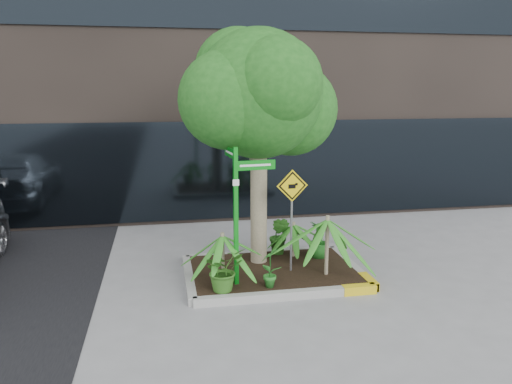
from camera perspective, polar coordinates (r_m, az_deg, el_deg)
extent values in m
plane|color=gray|center=(9.40, 1.16, -10.32)|extent=(80.00, 80.00, 0.00)
cube|color=#9E9E99|center=(10.70, 0.65, -7.11)|extent=(3.20, 0.15, 0.15)
cube|color=#9E9E99|center=(8.70, 3.59, -11.70)|extent=(3.20, 0.15, 0.15)
cube|color=#9E9E99|center=(9.48, -7.65, -9.74)|extent=(0.15, 2.20, 0.15)
cube|color=#9E9E99|center=(10.14, 10.91, -8.41)|extent=(0.15, 2.20, 0.15)
cube|color=yellow|center=(9.09, 11.70, -10.87)|extent=(0.60, 0.17, 0.15)
cube|color=black|center=(9.67, 1.96, -8.92)|extent=(3.05, 2.05, 0.06)
cylinder|color=tan|center=(9.69, 0.31, -0.26)|extent=(0.32, 0.32, 3.03)
cylinder|color=tan|center=(9.54, 0.92, 6.29)|extent=(0.57, 0.16, 0.98)
sphere|color=#1A5217|center=(9.48, 0.33, 11.15)|extent=(2.42, 2.42, 2.42)
sphere|color=#1A5217|center=(9.94, 4.04, 9.40)|extent=(1.82, 1.82, 1.82)
sphere|color=#1A5217|center=(9.19, -3.20, 10.48)|extent=(1.82, 1.82, 1.82)
sphere|color=#1A5217|center=(8.93, 2.40, 12.40)|extent=(1.62, 1.62, 1.62)
sphere|color=#1A5217|center=(9.93, -2.01, 13.50)|extent=(1.72, 1.72, 1.72)
cylinder|color=tan|center=(9.30, 8.10, -6.04)|extent=(0.07, 0.07, 1.12)
cylinder|color=tan|center=(8.97, -3.83, -7.38)|extent=(0.07, 0.07, 0.89)
cylinder|color=tan|center=(10.27, 4.29, -5.39)|extent=(0.07, 0.07, 0.72)
imported|color=#2D611B|center=(8.57, -3.75, -8.81)|extent=(0.91, 0.91, 0.75)
imported|color=#216C20|center=(10.26, 7.17, -5.39)|extent=(0.56, 0.56, 0.75)
imported|color=#247123|center=(8.70, 1.62, -8.52)|extent=(0.55, 0.55, 0.74)
imported|color=#235618|center=(10.36, 2.72, -4.99)|extent=(0.62, 0.62, 0.80)
cube|color=#0B8115|center=(8.61, -2.31, -3.38)|extent=(0.08, 0.08, 2.57)
cube|color=#0B8115|center=(8.50, -0.08, 3.09)|extent=(0.72, 0.10, 0.17)
cube|color=#0B8115|center=(8.72, -2.96, 4.51)|extent=(0.10, 0.72, 0.17)
cube|color=white|center=(8.49, -0.07, 3.07)|extent=(0.55, 0.06, 0.04)
cube|color=white|center=(8.72, -3.05, 4.50)|extent=(0.06, 0.55, 0.04)
cube|color=white|center=(8.41, -2.31, 1.08)|extent=(0.11, 0.02, 0.11)
cylinder|color=slate|center=(9.33, 4.07, -3.78)|extent=(0.04, 0.05, 1.78)
cube|color=yellow|center=(9.14, 4.17, 0.72)|extent=(0.60, 0.06, 0.60)
cube|color=black|center=(9.13, 4.18, 0.71)|extent=(0.53, 0.04, 0.53)
cube|color=yellow|center=(9.12, 4.19, 0.70)|extent=(0.45, 0.03, 0.45)
cube|color=black|center=(9.12, 4.14, 0.64)|extent=(0.14, 0.01, 0.08)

